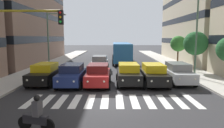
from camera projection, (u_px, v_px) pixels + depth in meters
ground_plane at (112, 101)px, 12.59m from camera, size 180.00×180.00×0.00m
building_left_block_0 at (208, 10)px, 32.72m from camera, size 9.75×20.13×16.32m
crosswalk_markings at (112, 101)px, 12.59m from camera, size 10.35×2.80×0.01m
car_0 at (178, 73)px, 17.45m from camera, size 2.02×4.44×1.72m
car_1 at (154, 74)px, 16.75m from camera, size 2.02×4.44×1.72m
car_2 at (128, 74)px, 16.99m from camera, size 2.02×4.44×1.72m
car_3 at (98, 75)px, 16.61m from camera, size 2.02×4.44×1.72m
car_4 at (72, 75)px, 16.61m from camera, size 2.02×4.44×1.72m
car_5 at (45, 74)px, 17.09m from camera, size 2.02×4.44×1.72m
car_row2_0 at (100, 63)px, 24.11m from camera, size 2.02×4.44×1.72m
bus_behind_traffic at (121, 51)px, 31.24m from camera, size 2.78×10.50×3.00m
motorcycle_with_rider at (36, 116)px, 8.46m from camera, size 1.67×0.54×1.57m
traffic_light_gantry at (11, 41)px, 11.33m from camera, size 4.17×0.36×5.50m
street_lamp_left at (193, 28)px, 18.87m from camera, size 2.46×0.28×7.64m
street_lamp_right at (51, 35)px, 24.55m from camera, size 2.36×0.28×6.63m
street_tree_1 at (196, 43)px, 22.21m from camera, size 2.56×2.56×4.35m
street_tree_2 at (178, 44)px, 27.63m from camera, size 2.11×2.11×3.93m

